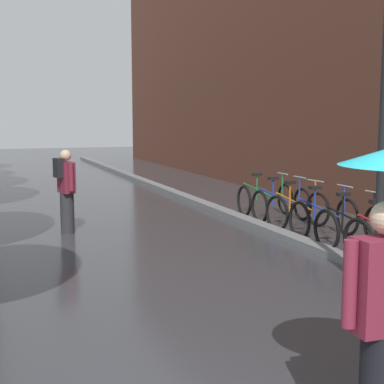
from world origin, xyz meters
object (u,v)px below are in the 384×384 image
Objects in this scene: parked_bicycle_4 at (324,217)px; pedestrian_walking_midground at (66,189)px; parked_bicycle_7 at (265,199)px; parked_bicycle_5 at (298,210)px; parked_bicycle_6 at (281,204)px; parked_bicycle_3 at (352,227)px.

parked_bicycle_4 is 0.69× the size of pedestrian_walking_midground.
pedestrian_walking_midground is (-4.44, -0.41, 0.47)m from parked_bicycle_7.
parked_bicycle_4 is 0.88m from parked_bicycle_5.
parked_bicycle_6 is at bearing -93.69° from parked_bicycle_7.
pedestrian_walking_midground is (-4.39, 0.41, 0.47)m from parked_bicycle_6.
parked_bicycle_5 is at bearing -94.91° from parked_bicycle_6.
parked_bicycle_7 is (0.05, 0.83, 0.00)m from parked_bicycle_6.
pedestrian_walking_midground reaches higher than parked_bicycle_4.
parked_bicycle_3 is at bearing -92.84° from parked_bicycle_7.
parked_bicycle_6 is at bearing 88.23° from parked_bicycle_4.
parked_bicycle_3 is 5.23m from pedestrian_walking_midground.
parked_bicycle_7 is (0.12, 1.59, 0.00)m from parked_bicycle_5.
parked_bicycle_5 is at bearing 88.44° from parked_bicycle_3.
parked_bicycle_6 is at bearing -5.38° from pedestrian_walking_midground.
parked_bicycle_5 is 1.08× the size of parked_bicycle_6.
parked_bicycle_7 is at bearing 87.16° from parked_bicycle_3.
parked_bicycle_6 is (0.11, 2.56, 0.00)m from parked_bicycle_3.
parked_bicycle_4 is at bearing -92.41° from parked_bicycle_7.
pedestrian_walking_midground is (-4.32, 1.18, 0.47)m from parked_bicycle_5.
parked_bicycle_3 is 0.69× the size of pedestrian_walking_midground.
parked_bicycle_5 is at bearing -15.21° from pedestrian_walking_midground.
parked_bicycle_6 is (0.07, 0.76, 0.00)m from parked_bicycle_5.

